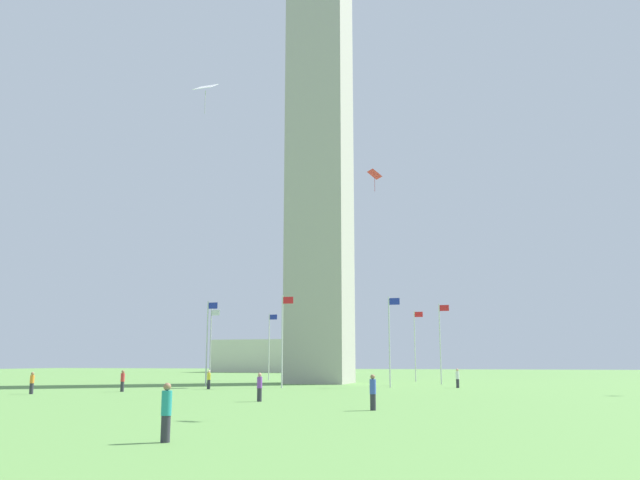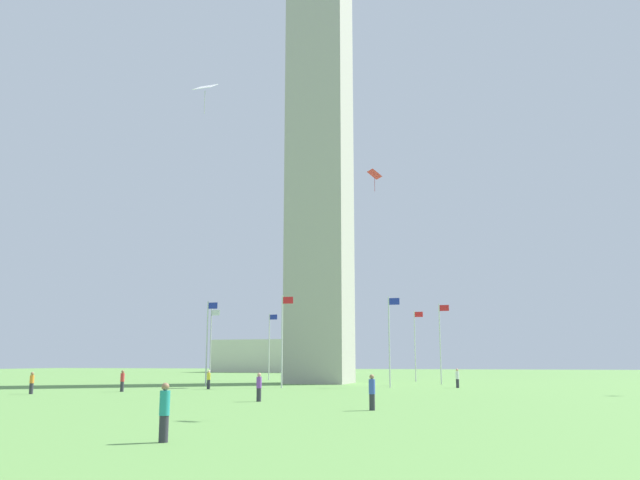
{
  "view_description": "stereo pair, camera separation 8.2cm",
  "coord_description": "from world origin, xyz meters",
  "px_view_note": "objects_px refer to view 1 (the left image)",
  "views": [
    {
      "loc": [
        19.86,
        -72.43,
        2.46
      ],
      "look_at": [
        0.0,
        0.0,
        16.13
      ],
      "focal_mm": 37.32,
      "sensor_mm": 36.0,
      "label": 1
    },
    {
      "loc": [
        19.94,
        -72.41,
        2.46
      ],
      "look_at": [
        0.0,
        0.0,
        16.13
      ],
      "focal_mm": 37.32,
      "sensor_mm": 36.0,
      "label": 2
    }
  ],
  "objects_px": {
    "flagpole_e": "(347,344)",
    "flagpole_se": "(269,344)",
    "person_purple_shirt": "(260,387)",
    "person_blue_shirt": "(373,392)",
    "kite_red_diamond": "(375,175)",
    "flagpole_ne": "(415,343)",
    "flagpole_nw": "(390,337)",
    "kite_white_diamond": "(206,88)",
    "person_teal_shirt": "(166,412)",
    "person_white_shirt": "(458,378)",
    "person_red_shirt": "(123,381)",
    "person_orange_shirt": "(32,383)",
    "flagpole_s": "(211,342)",
    "distant_building": "(277,356)",
    "person_yellow_shirt": "(209,380)",
    "flagpole_w": "(283,337)",
    "obelisk_monument": "(320,124)",
    "flagpole_sw": "(208,339)"
  },
  "relations": [
    {
      "from": "flagpole_e",
      "to": "flagpole_se",
      "type": "bearing_deg",
      "value": -157.5
    },
    {
      "from": "person_purple_shirt",
      "to": "flagpole_e",
      "type": "bearing_deg",
      "value": -27.97
    },
    {
      "from": "person_blue_shirt",
      "to": "kite_red_diamond",
      "type": "height_order",
      "value": "kite_red_diamond"
    },
    {
      "from": "flagpole_ne",
      "to": "flagpole_se",
      "type": "height_order",
      "value": "same"
    },
    {
      "from": "flagpole_nw",
      "to": "kite_white_diamond",
      "type": "distance_m",
      "value": 28.96
    },
    {
      "from": "person_teal_shirt",
      "to": "kite_red_diamond",
      "type": "relative_size",
      "value": 0.77
    },
    {
      "from": "person_white_shirt",
      "to": "person_blue_shirt",
      "type": "distance_m",
      "value": 29.81
    },
    {
      "from": "flagpole_e",
      "to": "person_red_shirt",
      "type": "relative_size",
      "value": 4.95
    },
    {
      "from": "person_red_shirt",
      "to": "kite_red_diamond",
      "type": "distance_m",
      "value": 33.56
    },
    {
      "from": "person_red_shirt",
      "to": "kite_white_diamond",
      "type": "relative_size",
      "value": 0.7
    },
    {
      "from": "person_teal_shirt",
      "to": "kite_white_diamond",
      "type": "distance_m",
      "value": 33.36
    },
    {
      "from": "person_red_shirt",
      "to": "flagpole_se",
      "type": "bearing_deg",
      "value": 0.31
    },
    {
      "from": "person_orange_shirt",
      "to": "flagpole_e",
      "type": "bearing_deg",
      "value": -23.11
    },
    {
      "from": "flagpole_s",
      "to": "person_teal_shirt",
      "type": "xyz_separation_m",
      "value": [
        22.95,
        -53.37,
        -3.75
      ]
    },
    {
      "from": "person_red_shirt",
      "to": "person_blue_shirt",
      "type": "distance_m",
      "value": 27.62
    },
    {
      "from": "flagpole_s",
      "to": "kite_red_diamond",
      "type": "relative_size",
      "value": 3.67
    },
    {
      "from": "person_teal_shirt",
      "to": "kite_red_diamond",
      "type": "height_order",
      "value": "kite_red_diamond"
    },
    {
      "from": "flagpole_s",
      "to": "person_white_shirt",
      "type": "relative_size",
      "value": 4.86
    },
    {
      "from": "flagpole_se",
      "to": "distant_building",
      "type": "height_order",
      "value": "flagpole_se"
    },
    {
      "from": "flagpole_se",
      "to": "person_yellow_shirt",
      "type": "bearing_deg",
      "value": -81.78
    },
    {
      "from": "person_red_shirt",
      "to": "distant_building",
      "type": "relative_size",
      "value": 0.06
    },
    {
      "from": "kite_white_diamond",
      "to": "flagpole_w",
      "type": "bearing_deg",
      "value": 87.87
    },
    {
      "from": "flagpole_e",
      "to": "distant_building",
      "type": "xyz_separation_m",
      "value": [
        -28.18,
        53.75,
        -1.17
      ]
    },
    {
      "from": "flagpole_nw",
      "to": "person_purple_shirt",
      "type": "relative_size",
      "value": 4.9
    },
    {
      "from": "person_yellow_shirt",
      "to": "distant_building",
      "type": "xyz_separation_m",
      "value": [
        -22.63,
        84.22,
        2.66
      ]
    },
    {
      "from": "flagpole_ne",
      "to": "person_white_shirt",
      "type": "distance_m",
      "value": 19.59
    },
    {
      "from": "obelisk_monument",
      "to": "flagpole_se",
      "type": "distance_m",
      "value": 28.7
    },
    {
      "from": "flagpole_ne",
      "to": "person_yellow_shirt",
      "type": "relative_size",
      "value": 5.18
    },
    {
      "from": "person_red_shirt",
      "to": "person_purple_shirt",
      "type": "height_order",
      "value": "person_purple_shirt"
    },
    {
      "from": "flagpole_ne",
      "to": "person_yellow_shirt",
      "type": "xyz_separation_m",
      "value": [
        -14.95,
        -26.57,
        -3.83
      ]
    },
    {
      "from": "person_teal_shirt",
      "to": "person_yellow_shirt",
      "type": "xyz_separation_m",
      "value": [
        -15.22,
        36.19,
        -0.08
      ]
    },
    {
      "from": "person_red_shirt",
      "to": "flagpole_ne",
      "type": "bearing_deg",
      "value": -28.9
    },
    {
      "from": "flagpole_ne",
      "to": "person_red_shirt",
      "type": "distance_m",
      "value": 38.68
    },
    {
      "from": "person_teal_shirt",
      "to": "person_white_shirt",
      "type": "relative_size",
      "value": 1.02
    },
    {
      "from": "flagpole_ne",
      "to": "kite_white_diamond",
      "type": "distance_m",
      "value": 44.34
    },
    {
      "from": "person_orange_shirt",
      "to": "person_white_shirt",
      "type": "bearing_deg",
      "value": -60.27
    },
    {
      "from": "flagpole_e",
      "to": "person_yellow_shirt",
      "type": "xyz_separation_m",
      "value": [
        -5.56,
        -30.46,
        -3.83
      ]
    },
    {
      "from": "flagpole_se",
      "to": "person_blue_shirt",
      "type": "bearing_deg",
      "value": -64.68
    },
    {
      "from": "obelisk_monument",
      "to": "kite_red_diamond",
      "type": "relative_size",
      "value": 26.05
    },
    {
      "from": "flagpole_ne",
      "to": "flagpole_sw",
      "type": "distance_m",
      "value": 26.57
    },
    {
      "from": "person_teal_shirt",
      "to": "person_yellow_shirt",
      "type": "bearing_deg",
      "value": 27.37
    },
    {
      "from": "person_purple_shirt",
      "to": "kite_red_diamond",
      "type": "distance_m",
      "value": 35.77
    },
    {
      "from": "flagpole_se",
      "to": "flagpole_s",
      "type": "height_order",
      "value": "same"
    },
    {
      "from": "flagpole_sw",
      "to": "person_orange_shirt",
      "type": "height_order",
      "value": "flagpole_sw"
    },
    {
      "from": "flagpole_nw",
      "to": "obelisk_monument",
      "type": "bearing_deg",
      "value": 135.17
    },
    {
      "from": "flagpole_sw",
      "to": "distant_building",
      "type": "bearing_deg",
      "value": 103.81
    },
    {
      "from": "flagpole_s",
      "to": "kite_white_diamond",
      "type": "bearing_deg",
      "value": -67.11
    },
    {
      "from": "flagpole_se",
      "to": "obelisk_monument",
      "type": "bearing_deg",
      "value": -45.17
    },
    {
      "from": "person_orange_shirt",
      "to": "person_teal_shirt",
      "type": "relative_size",
      "value": 0.91
    },
    {
      "from": "person_blue_shirt",
      "to": "distant_building",
      "type": "relative_size",
      "value": 0.07
    }
  ]
}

